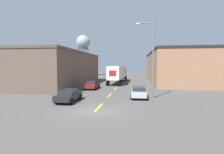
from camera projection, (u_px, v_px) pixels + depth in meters
name	position (u px, v px, depth m)	size (l,w,h in m)	color
ground_plane	(96.00, 111.00, 15.15)	(160.00, 160.00, 0.00)	#4C4947
road_centerline	(110.00, 95.00, 23.34)	(0.20, 17.16, 0.01)	gold
warehouse_left	(53.00, 68.00, 36.54)	(14.00, 25.66, 6.69)	brown
warehouse_right	(174.00, 67.00, 42.35)	(11.61, 29.08, 7.21)	#9E7051
semi_truck	(118.00, 73.00, 40.36)	(3.31, 15.69, 3.84)	#B21919
parked_car_left_near	(69.00, 95.00, 19.10)	(1.95, 4.26, 1.34)	black
parked_car_right_near	(139.00, 92.00, 21.44)	(1.95, 4.26, 1.34)	#B2B2B7
parked_car_left_far	(92.00, 85.00, 29.41)	(1.95, 4.26, 1.34)	maroon
water_tower	(83.00, 43.00, 69.12)	(5.47, 5.47, 15.97)	#47474C
street_lamp	(151.00, 55.00, 21.01)	(2.28, 0.32, 9.19)	slate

